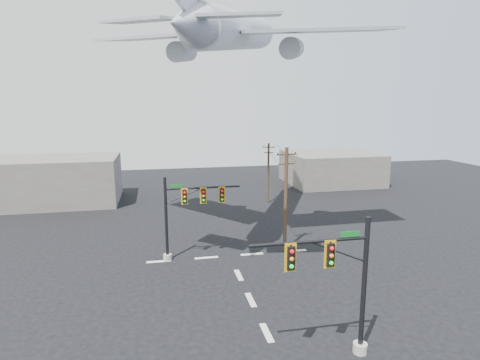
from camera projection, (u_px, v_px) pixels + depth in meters
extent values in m
plane|color=black|center=(267.00, 333.00, 23.10)|extent=(120.00, 120.00, 0.00)
cube|color=beige|center=(267.00, 333.00, 23.10)|extent=(0.40, 2.00, 0.01)
cube|color=beige|center=(251.00, 300.00, 26.94)|extent=(0.40, 2.00, 0.01)
cube|color=beige|center=(239.00, 275.00, 30.78)|extent=(0.40, 2.00, 0.01)
cube|color=beige|center=(159.00, 261.00, 33.42)|extent=(2.00, 0.40, 0.01)
cube|color=beige|center=(206.00, 258.00, 34.23)|extent=(2.00, 0.40, 0.01)
cube|color=beige|center=(252.00, 254.00, 35.03)|extent=(2.00, 0.40, 0.01)
cube|color=beige|center=(295.00, 251.00, 35.83)|extent=(2.00, 0.40, 0.01)
cylinder|color=#9B998D|center=(360.00, 348.00, 21.23)|extent=(0.75, 0.75, 0.53)
cylinder|color=black|center=(364.00, 287.00, 20.56)|extent=(0.26, 0.26, 7.48)
cylinder|color=black|center=(310.00, 242.00, 19.44)|extent=(6.09, 0.17, 0.17)
cylinder|color=black|center=(338.00, 252.00, 19.87)|extent=(3.30, 0.09, 0.09)
cube|color=black|center=(330.00, 254.00, 19.62)|extent=(0.36, 0.32, 1.18)
cube|color=#CE900C|center=(330.00, 254.00, 19.64)|extent=(0.59, 0.04, 1.44)
sphere|color=#FA0D10|center=(332.00, 249.00, 19.37)|extent=(0.21, 0.21, 0.21)
sphere|color=orange|center=(332.00, 256.00, 19.44)|extent=(0.21, 0.21, 0.21)
sphere|color=#0EE32E|center=(331.00, 263.00, 19.52)|extent=(0.21, 0.21, 0.21)
cube|color=black|center=(291.00, 258.00, 19.21)|extent=(0.36, 0.32, 1.18)
cube|color=#CE900C|center=(290.00, 258.00, 19.23)|extent=(0.59, 0.04, 1.44)
sphere|color=#FA0D10|center=(292.00, 252.00, 18.97)|extent=(0.21, 0.21, 0.21)
sphere|color=orange|center=(292.00, 259.00, 19.04)|extent=(0.21, 0.21, 0.21)
sphere|color=#0EE32E|center=(292.00, 267.00, 19.11)|extent=(0.21, 0.21, 0.21)
cube|color=#0D611D|center=(350.00, 234.00, 19.75)|extent=(1.02, 0.04, 0.28)
cylinder|color=#9B998D|center=(168.00, 257.00, 33.70)|extent=(0.71, 0.71, 0.51)
cylinder|color=black|center=(166.00, 219.00, 33.07)|extent=(0.24, 0.24, 7.12)
cylinder|color=black|center=(203.00, 188.00, 33.21)|extent=(6.20, 0.16, 0.16)
cylinder|color=black|center=(184.00, 196.00, 33.01)|extent=(3.33, 0.08, 0.08)
cube|color=black|center=(185.00, 196.00, 32.87)|extent=(0.35, 0.31, 1.12)
cube|color=#CE900C|center=(185.00, 196.00, 32.89)|extent=(0.56, 0.04, 1.37)
sphere|color=#FA0D10|center=(185.00, 193.00, 32.64)|extent=(0.20, 0.20, 0.20)
sphere|color=orange|center=(185.00, 197.00, 32.71)|extent=(0.20, 0.20, 0.20)
sphere|color=#0EE32E|center=(185.00, 201.00, 32.78)|extent=(0.20, 0.20, 0.20)
cube|color=black|center=(203.00, 196.00, 33.18)|extent=(0.35, 0.31, 1.12)
cube|color=#CE900C|center=(203.00, 196.00, 33.20)|extent=(0.56, 0.04, 1.37)
sphere|color=#FA0D10|center=(204.00, 192.00, 32.95)|extent=(0.20, 0.20, 0.20)
sphere|color=orange|center=(204.00, 196.00, 33.02)|extent=(0.20, 0.20, 0.20)
sphere|color=#0EE32E|center=(204.00, 200.00, 33.09)|extent=(0.20, 0.20, 0.20)
cube|color=black|center=(222.00, 195.00, 33.50)|extent=(0.35, 0.31, 1.12)
cube|color=#CE900C|center=(222.00, 195.00, 33.52)|extent=(0.56, 0.04, 1.37)
sphere|color=#FA0D10|center=(222.00, 191.00, 33.26)|extent=(0.20, 0.20, 0.20)
sphere|color=orange|center=(222.00, 195.00, 33.33)|extent=(0.20, 0.20, 0.20)
sphere|color=#0EE32E|center=(222.00, 199.00, 33.40)|extent=(0.20, 0.20, 0.20)
cube|color=#0D611D|center=(176.00, 186.00, 32.66)|extent=(0.97, 0.04, 0.26)
cylinder|color=#42301C|center=(286.00, 200.00, 35.18)|extent=(0.31, 0.31, 9.27)
cube|color=#42301C|center=(287.00, 154.00, 34.41)|extent=(1.86, 0.35, 0.12)
cube|color=#42301C|center=(286.00, 164.00, 34.57)|extent=(1.45, 0.30, 0.12)
cylinder|color=black|center=(278.00, 154.00, 34.13)|extent=(0.10, 0.10, 0.12)
cylinder|color=black|center=(287.00, 153.00, 34.40)|extent=(0.10, 0.10, 0.12)
cylinder|color=black|center=(295.00, 153.00, 34.66)|extent=(0.10, 0.10, 0.12)
cylinder|color=#42301C|center=(268.00, 173.00, 52.35)|extent=(0.27, 0.27, 7.88)
cube|color=#42301C|center=(269.00, 147.00, 51.69)|extent=(1.58, 0.42, 0.11)
cube|color=#42301C|center=(269.00, 153.00, 51.83)|extent=(1.24, 0.35, 0.11)
cylinder|color=black|center=(263.00, 147.00, 51.67)|extent=(0.09, 0.09, 0.11)
cylinder|color=black|center=(269.00, 147.00, 51.68)|extent=(0.09, 0.09, 0.11)
cylinder|color=black|center=(274.00, 147.00, 51.68)|extent=(0.09, 0.09, 0.11)
cylinder|color=black|center=(269.00, 151.00, 42.91)|extent=(3.39, 17.05, 0.03)
cylinder|color=black|center=(283.00, 150.00, 43.22)|extent=(3.16, 17.05, 0.03)
cylinder|color=#ADB1BA|center=(236.00, 31.00, 36.25)|extent=(12.08, 20.31, 5.94)
cone|color=#ADB1BA|center=(262.00, 34.00, 47.89)|extent=(5.13, 5.92, 3.86)
cone|color=#ADB1BA|center=(185.00, 24.00, 24.61)|extent=(4.82, 5.74, 3.53)
cube|color=#ADB1BA|center=(155.00, 37.00, 36.77)|extent=(12.02, 13.27, 0.85)
cube|color=#ADB1BA|center=(317.00, 31.00, 33.28)|extent=(13.42, 4.80, 0.85)
cylinder|color=#ADB1BA|center=(182.00, 52.00, 37.46)|extent=(3.19, 3.96, 2.26)
cylinder|color=#ADB1BA|center=(292.00, 48.00, 35.02)|extent=(3.19, 3.96, 2.26)
cube|color=#ADB1BA|center=(140.00, 20.00, 25.79)|extent=(5.37, 5.07, 0.48)
cube|color=#ADB1BA|center=(239.00, 15.00, 24.23)|extent=(5.47, 3.19, 0.48)
cube|color=slate|center=(47.00, 181.00, 52.14)|extent=(18.00, 10.00, 6.00)
cube|color=slate|center=(331.00, 168.00, 65.47)|extent=(14.00, 12.00, 5.00)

